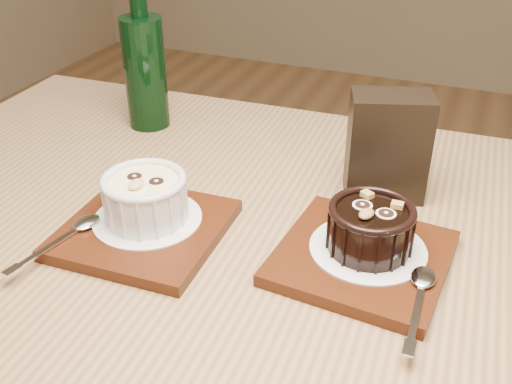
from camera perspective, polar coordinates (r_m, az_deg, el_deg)
table at (r=0.75m, az=1.97°, el=-11.07°), size 1.23×0.84×0.75m
tray_left at (r=0.73m, az=-10.57°, el=-3.52°), size 0.19×0.19×0.01m
doily_left at (r=0.73m, az=-10.28°, el=-2.49°), size 0.13×0.13×0.00m
ramekin_white at (r=0.71m, az=-10.52°, el=-0.37°), size 0.10×0.10×0.06m
spoon_left at (r=0.72m, az=-17.88°, el=-4.08°), size 0.05×0.14×0.01m
tray_right at (r=0.68m, az=10.05°, el=-6.18°), size 0.19×0.19×0.01m
doily_right at (r=0.68m, az=10.60°, el=-5.30°), size 0.13×0.13×0.00m
ramekin_dark at (r=0.66m, az=10.85°, el=-3.18°), size 0.10×0.10×0.06m
spoon_right at (r=0.62m, az=15.28°, el=-9.71°), size 0.03×0.13×0.01m
condiment_stand at (r=0.78m, az=12.41°, el=4.25°), size 0.11×0.09×0.14m
green_bottle at (r=0.97m, az=-10.55°, el=11.50°), size 0.07×0.07×0.25m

